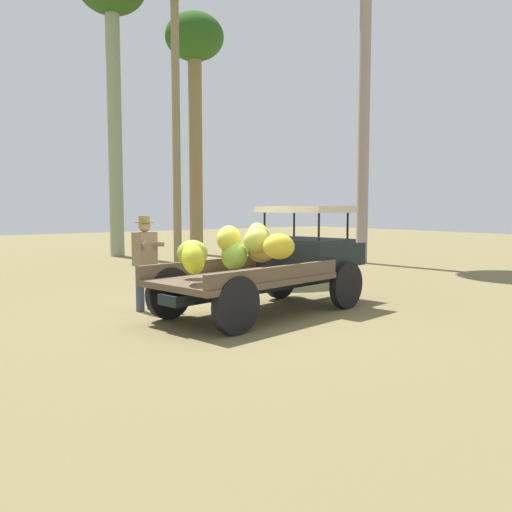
% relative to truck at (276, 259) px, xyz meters
% --- Properties ---
extents(ground_plane, '(60.00, 60.00, 0.00)m').
position_rel_truck_xyz_m(ground_plane, '(-0.55, 0.12, -0.92)').
color(ground_plane, olive).
extents(truck, '(4.61, 2.31, 1.87)m').
position_rel_truck_xyz_m(truck, '(0.00, 0.00, 0.00)').
color(truck, black).
rests_on(truck, ground).
extents(farmer, '(0.54, 0.50, 1.70)m').
position_rel_truck_xyz_m(farmer, '(-1.88, 1.38, 0.04)').
color(farmer, '#434D66').
rests_on(farmer, ground).
extents(forest_tree_2, '(2.22, 2.22, 9.14)m').
position_rel_truck_xyz_m(forest_tree_2, '(4.76, 10.71, 6.49)').
color(forest_tree_2, olive).
rests_on(forest_tree_2, ground).
extents(forest_tree_4, '(2.49, 2.49, 10.78)m').
position_rel_truck_xyz_m(forest_tree_4, '(1.95, 11.78, 8.00)').
color(forest_tree_4, gray).
rests_on(forest_tree_4, ground).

